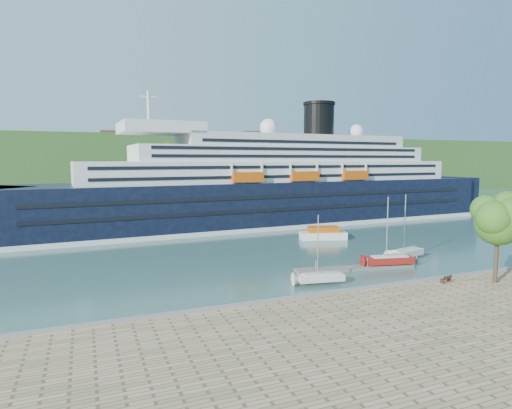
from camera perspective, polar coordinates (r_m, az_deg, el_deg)
The scene contains 11 objects.
ground at distance 50.24m, azimuth 17.44°, elevation -11.32°, with size 400.00×400.00×0.00m, color #315857.
far_hillside at distance 184.48m, azimuth -12.40°, elevation 5.01°, with size 400.00×50.00×24.00m, color #326026.
quay_coping at distance 49.77m, azimuth 17.63°, elevation -10.11°, with size 220.00×0.50×0.30m, color slate.
cruise_ship at distance 96.69m, azimuth 1.69°, elevation 5.64°, with size 125.74×18.31×28.24m, color black, non-canonical shape.
park_bench at distance 52.99m, azimuth 23.97°, elevation -9.00°, with size 1.48×0.61×0.95m, color #452213, non-canonical shape.
promenade_tree at distance 54.38m, azimuth 29.52°, elevation -3.43°, with size 6.70×6.70×11.09m, color #225817, non-canonical shape.
floating_pontoon at distance 59.64m, azimuth 13.05°, elevation -8.26°, with size 16.56×2.02×0.37m, color gray, non-canonical shape.
sailboat_white_near at distance 51.14m, azimuth 8.69°, elevation -6.22°, with size 6.13×1.70×7.92m, color silver, non-canonical shape.
sailboat_red at distance 61.41m, azimuth 17.49°, elevation -3.73°, with size 7.18×1.99×9.28m, color maroon, non-canonical shape.
sailboat_white_far at distance 66.79m, azimuth 19.44°, elevation -3.04°, with size 7.15×1.99×9.24m, color silver, non-canonical shape.
tender_launch at distance 80.46m, azimuth 8.93°, elevation -3.75°, with size 8.61×2.95×2.38m, color #C54F0B, non-canonical shape.
Camera 1 is at (-30.79, -36.87, 14.72)m, focal length 30.00 mm.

